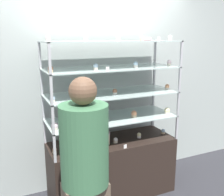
{
  "coord_description": "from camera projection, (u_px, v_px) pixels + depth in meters",
  "views": [
    {
      "loc": [
        -1.2,
        -2.65,
        1.92
      ],
      "look_at": [
        0.0,
        0.0,
        1.23
      ],
      "focal_mm": 42.0,
      "sensor_mm": 36.0,
      "label": 1
    }
  ],
  "objects": [
    {
      "name": "cupcake_10",
      "position": [
        167.0,
        87.0,
        3.18
      ],
      "size": [
        0.05,
        0.05,
        0.07
      ],
      "color": "beige",
      "rests_on": "display_riser_middle"
    },
    {
      "name": "cupcake_14",
      "position": [
        169.0,
        63.0,
        3.1
      ],
      "size": [
        0.05,
        0.05,
        0.07
      ],
      "color": "beige",
      "rests_on": "display_riser_upper"
    },
    {
      "name": "cupcake_16",
      "position": [
        86.0,
        38.0,
        2.57
      ],
      "size": [
        0.05,
        0.05,
        0.06
      ],
      "color": "white",
      "rests_on": "display_riser_top"
    },
    {
      "name": "cupcake_5",
      "position": [
        55.0,
        126.0,
        2.64
      ],
      "size": [
        0.07,
        0.07,
        0.08
      ],
      "color": "beige",
      "rests_on": "display_riser_lower"
    },
    {
      "name": "price_tag_3",
      "position": [
        108.0,
        69.0,
        2.61
      ],
      "size": [
        0.04,
        0.0,
        0.04
      ],
      "color": "white",
      "rests_on": "display_riser_upper"
    },
    {
      "name": "cupcake_0",
      "position": [
        55.0,
        150.0,
        2.78
      ],
      "size": [
        0.05,
        0.05,
        0.06
      ],
      "color": "#CCB28C",
      "rests_on": "display_base"
    },
    {
      "name": "price_tag_4",
      "position": [
        159.0,
        39.0,
        2.79
      ],
      "size": [
        0.04,
        0.0,
        0.04
      ],
      "color": "white",
      "rests_on": "display_riser_top"
    },
    {
      "name": "cupcake_4",
      "position": [
        163.0,
        131.0,
        3.34
      ],
      "size": [
        0.05,
        0.05,
        0.06
      ],
      "color": "#CCB28C",
      "rests_on": "display_base"
    },
    {
      "name": "display_base",
      "position": [
        112.0,
        168.0,
        3.2
      ],
      "size": [
        1.5,
        0.55,
        0.7
      ],
      "color": "black",
      "rests_on": "ground_plane"
    },
    {
      "name": "layer_cake_centerpiece",
      "position": [
        103.0,
        138.0,
        3.01
      ],
      "size": [
        0.16,
        0.16,
        0.14
      ],
      "color": "beige",
      "rests_on": "display_base"
    },
    {
      "name": "cupcake_19",
      "position": [
        170.0,
        38.0,
        3.04
      ],
      "size": [
        0.05,
        0.05,
        0.06
      ],
      "color": "beige",
      "rests_on": "display_riser_top"
    },
    {
      "name": "cupcake_11",
      "position": [
        51.0,
        69.0,
        2.51
      ],
      "size": [
        0.05,
        0.05,
        0.07
      ],
      "color": "#CCB28C",
      "rests_on": "display_riser_upper"
    },
    {
      "name": "display_riser_top",
      "position": [
        112.0,
        42.0,
        2.85
      ],
      "size": [
        1.5,
        0.55,
        0.29
      ],
      "color": "#B7B7BC",
      "rests_on": "display_riser_upper"
    },
    {
      "name": "price_tag_2",
      "position": [
        92.0,
        99.0,
        2.61
      ],
      "size": [
        0.04,
        0.0,
        0.04
      ],
      "color": "white",
      "rests_on": "display_riser_middle"
    },
    {
      "name": "cupcake_1",
      "position": [
        88.0,
        147.0,
        2.87
      ],
      "size": [
        0.05,
        0.05,
        0.06
      ],
      "color": "#CCB28C",
      "rests_on": "display_base"
    },
    {
      "name": "cupcake_17",
      "position": [
        118.0,
        38.0,
        2.71
      ],
      "size": [
        0.05,
        0.05,
        0.06
      ],
      "color": "beige",
      "rests_on": "display_riser_top"
    },
    {
      "name": "price_tag_1",
      "position": [
        86.0,
        127.0,
        2.65
      ],
      "size": [
        0.04,
        0.0,
        0.04
      ],
      "color": "white",
      "rests_on": "display_riser_lower"
    },
    {
      "name": "cupcake_8",
      "position": [
        52.0,
        99.0,
        2.57
      ],
      "size": [
        0.05,
        0.05,
        0.07
      ],
      "color": "beige",
      "rests_on": "display_riser_middle"
    },
    {
      "name": "cupcake_6",
      "position": [
        134.0,
        114.0,
        3.06
      ],
      "size": [
        0.07,
        0.07,
        0.08
      ],
      "color": "#CCB28C",
      "rests_on": "display_riser_lower"
    },
    {
      "name": "cupcake_9",
      "position": [
        115.0,
        92.0,
        2.91
      ],
      "size": [
        0.05,
        0.05,
        0.07
      ],
      "color": "white",
      "rests_on": "display_riser_middle"
    },
    {
      "name": "cupcake_18",
      "position": [
        142.0,
        38.0,
        2.94
      ],
      "size": [
        0.05,
        0.05,
        0.06
      ],
      "color": "#CCB28C",
      "rests_on": "display_riser_top"
    },
    {
      "name": "cupcake_13",
      "position": [
        136.0,
        65.0,
        2.91
      ],
      "size": [
        0.05,
        0.05,
        0.07
      ],
      "color": "white",
      "rests_on": "display_riser_upper"
    },
    {
      "name": "cupcake_15",
      "position": [
        48.0,
        38.0,
        2.47
      ],
      "size": [
        0.05,
        0.05,
        0.06
      ],
      "color": "beige",
      "rests_on": "display_riser_top"
    },
    {
      "name": "display_riser_lower",
      "position": [
        112.0,
        119.0,
        3.05
      ],
      "size": [
        1.5,
        0.55,
        0.29
      ],
      "color": "#B7B7BC",
      "rests_on": "display_base"
    },
    {
      "name": "donut_glazed",
      "position": [
        146.0,
        39.0,
        3.07
      ],
      "size": [
        0.14,
        0.14,
        0.04
      ],
      "color": "#EFB2BC",
      "rests_on": "display_riser_top"
    },
    {
      "name": "cupcake_7",
      "position": [
        167.0,
        111.0,
        3.18
      ],
      "size": [
        0.07,
        0.07,
        0.08
      ],
      "color": "beige",
      "rests_on": "display_riser_lower"
    },
    {
      "name": "display_riser_upper",
      "position": [
        112.0,
        69.0,
        2.92
      ],
      "size": [
        1.5,
        0.55,
        0.29
      ],
      "color": "#B7B7BC",
      "rests_on": "display_riser_middle"
    },
    {
      "name": "ground_plane",
      "position": [
        112.0,
        193.0,
        3.28
      ],
      "size": [
        20.0,
        20.0,
        0.0
      ],
      "primitive_type": "plane",
      "color": "#2D2D33"
    },
    {
      "name": "display_riser_middle",
      "position": [
        112.0,
        94.0,
        2.98
      ],
      "size": [
        1.5,
        0.55,
        0.29
      ],
      "color": "#B7B7BC",
      "rests_on": "display_riser_lower"
    },
    {
      "name": "price_tag_0",
      "position": [
        125.0,
        147.0,
        2.9
      ],
      "size": [
        0.04,
        0.0,
        0.04
      ],
      "color": "white",
      "rests_on": "display_base"
    },
    {
      "name": "customer_figure",
      "position": [
        85.0,
        171.0,
        2.09
      ],
      "size": [
        0.38,
        0.38,
        1.63
      ],
      "color": "brown",
      "rests_on": "ground_plane"
    },
    {
      "name": "back_wall",
      "position": [
        98.0,
        85.0,
        3.35
      ],
      "size": [
        8.0,
        0.05,
        2.6
      ],
      "color": "#A8B2AD",
      "rests_on": "ground_plane"
    },
    {
      "name": "cupcake_3",
      "position": [
        139.0,
        135.0,
        3.21
      ],
      "size": [
        0.05,
        0.05,
        0.06
      ],
      "color": "white",
      "rests_on": "display_base"
    },
    {
      "name": "cupcake_12",
      "position": [
        96.0,
        67.0,
        2.71
      ],
      "size": [
        0.05,
        0.05,
        0.07
      ],
      "color": "beige",
      "rests_on": "display_riser_upper"
    },
    {
      "name": "cupcake_2",
      "position": [
        116.0,
        140.0,
        3.05
      ],
      "size": [
        0.05,
        0.05,
        0.06
      ],
      "color": "beige",
      "rests_on": "display_base"
    },
    {
      "name": "sheet_cake_frosted",
      "position": [
        92.0,
        117.0,
        2.98
      ],
      "size": [
        0.21,
        0.13,
        0.06
      ],
      "color": "beige",
      "rests_on": "display_riser_lower"
    }
  ]
}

